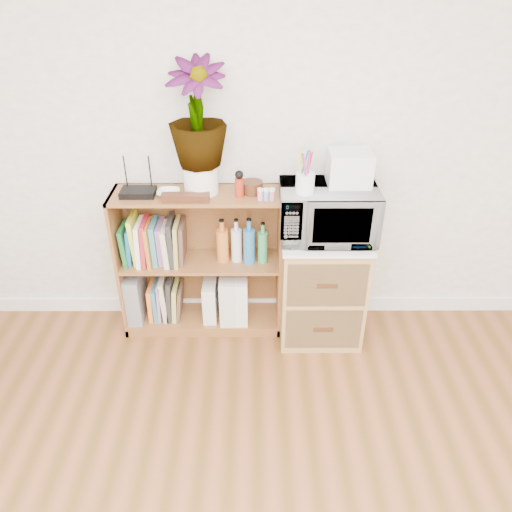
{
  "coord_description": "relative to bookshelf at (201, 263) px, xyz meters",
  "views": [
    {
      "loc": [
        -0.01,
        -0.53,
        2.14
      ],
      "look_at": [
        -0.01,
        1.95,
        0.62
      ],
      "focal_mm": 35.0,
      "sensor_mm": 36.0,
      "label": 1
    }
  ],
  "objects": [
    {
      "name": "potted_plant",
      "position": [
        0.03,
        0.02,
        0.93
      ],
      "size": [
        0.32,
        0.32,
        0.57
      ],
      "primitive_type": "imported",
      "color": "#35712D",
      "rests_on": "plant_pot"
    },
    {
      "name": "plant_pot",
      "position": [
        0.03,
        0.02,
        0.56
      ],
      "size": [
        0.19,
        0.19,
        0.17
      ],
      "primitive_type": "cylinder",
      "color": "white",
      "rests_on": "bookshelf"
    },
    {
      "name": "wooden_bowl",
      "position": [
        0.32,
        0.01,
        0.51
      ],
      "size": [
        0.12,
        0.12,
        0.07
      ],
      "primitive_type": "cylinder",
      "color": "#3A2010",
      "rests_on": "bookshelf"
    },
    {
      "name": "magazine_holder_left",
      "position": [
        0.05,
        -0.01,
        -0.27
      ],
      "size": [
        0.08,
        0.21,
        0.27
      ],
      "primitive_type": "cube",
      "color": "silver",
      "rests_on": "bookshelf"
    },
    {
      "name": "cookbooks",
      "position": [
        -0.27,
        0.0,
        0.16
      ],
      "size": [
        0.38,
        0.2,
        0.3
      ],
      "color": "#1A622F",
      "rests_on": "bookshelf"
    },
    {
      "name": "kokeshi_doll",
      "position": [
        0.25,
        -0.04,
        0.53
      ],
      "size": [
        0.05,
        0.05,
        0.11
      ],
      "primitive_type": "cylinder",
      "color": "#A32514",
      "rests_on": "bookshelf"
    },
    {
      "name": "router",
      "position": [
        -0.33,
        -0.02,
        0.49
      ],
      "size": [
        0.19,
        0.13,
        0.04
      ],
      "primitive_type": "cube",
      "color": "black",
      "rests_on": "bookshelf"
    },
    {
      "name": "magazine_holder_right",
      "position": [
        0.24,
        -0.01,
        -0.25
      ],
      "size": [
        0.1,
        0.25,
        0.32
      ],
      "primitive_type": "cube",
      "color": "white",
      "rests_on": "bookshelf"
    },
    {
      "name": "liquor_bottles",
      "position": [
        0.25,
        0.0,
        0.16
      ],
      "size": [
        0.31,
        0.07,
        0.29
      ],
      "color": "orange",
      "rests_on": "bookshelf"
    },
    {
      "name": "magazine_holder_mid",
      "position": [
        0.16,
        -0.01,
        -0.24
      ],
      "size": [
        0.1,
        0.26,
        0.32
      ],
      "primitive_type": "cube",
      "color": "silver",
      "rests_on": "bookshelf"
    },
    {
      "name": "trinket_box",
      "position": [
        -0.05,
        -0.1,
        0.5
      ],
      "size": [
        0.27,
        0.07,
        0.04
      ],
      "primitive_type": "cube",
      "color": "#35190E",
      "rests_on": "bookshelf"
    },
    {
      "name": "bookshelf",
      "position": [
        0.0,
        0.0,
        0.0
      ],
      "size": [
        1.0,
        0.3,
        0.95
      ],
      "primitive_type": "cube",
      "color": "brown",
      "rests_on": "ground"
    },
    {
      "name": "skirting_board",
      "position": [
        0.35,
        0.14,
        -0.42
      ],
      "size": [
        4.0,
        0.02,
        0.1
      ],
      "primitive_type": "cube",
      "color": "white",
      "rests_on": "ground"
    },
    {
      "name": "paint_jars",
      "position": [
        0.4,
        -0.09,
        0.5
      ],
      "size": [
        0.1,
        0.04,
        0.05
      ],
      "primitive_type": "cube",
      "color": "#CB7085",
      "rests_on": "bookshelf"
    },
    {
      "name": "file_box",
      "position": [
        -0.44,
        0.0,
        -0.24
      ],
      "size": [
        0.1,
        0.26,
        0.33
      ],
      "primitive_type": "cube",
      "color": "slate",
      "rests_on": "bookshelf"
    },
    {
      "name": "lower_books",
      "position": [
        -0.25,
        -0.0,
        -0.27
      ],
      "size": [
        0.22,
        0.19,
        0.3
      ],
      "color": "orange",
      "rests_on": "bookshelf"
    },
    {
      "name": "white_bowl",
      "position": [
        -0.15,
        -0.03,
        0.49
      ],
      "size": [
        0.13,
        0.13,
        0.03
      ],
      "primitive_type": "imported",
      "color": "white",
      "rests_on": "bookshelf"
    },
    {
      "name": "pen_cup",
      "position": [
        0.61,
        -0.15,
        0.6
      ],
      "size": [
        0.1,
        0.1,
        0.11
      ],
      "primitive_type": "cylinder",
      "color": "white",
      "rests_on": "microwave"
    },
    {
      "name": "wicker_unit",
      "position": [
        0.75,
        -0.08,
        -0.12
      ],
      "size": [
        0.5,
        0.45,
        0.7
      ],
      "primitive_type": "cube",
      "color": "#9E7542",
      "rests_on": "ground"
    },
    {
      "name": "microwave",
      "position": [
        0.75,
        -0.08,
        0.4
      ],
      "size": [
        0.55,
        0.37,
        0.3
      ],
      "primitive_type": "imported",
      "rotation": [
        0.0,
        0.0,
        0.0
      ],
      "color": "white",
      "rests_on": "wicker_unit"
    },
    {
      "name": "small_appliance",
      "position": [
        0.86,
        -0.03,
        0.64
      ],
      "size": [
        0.24,
        0.2,
        0.19
      ],
      "primitive_type": "cube",
      "color": "silver",
      "rests_on": "microwave"
    }
  ]
}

